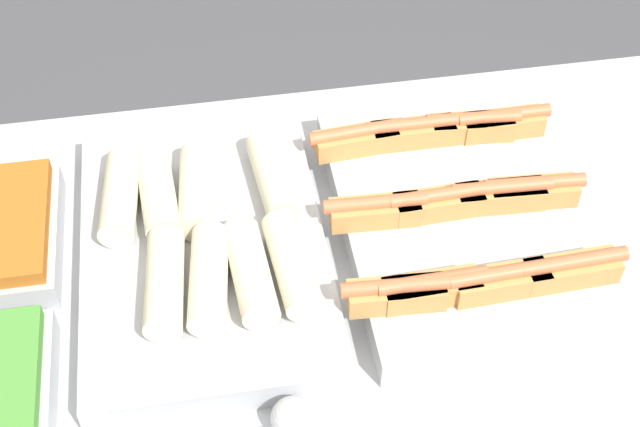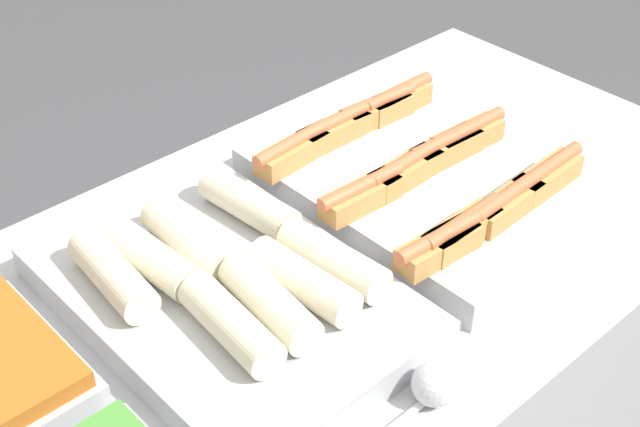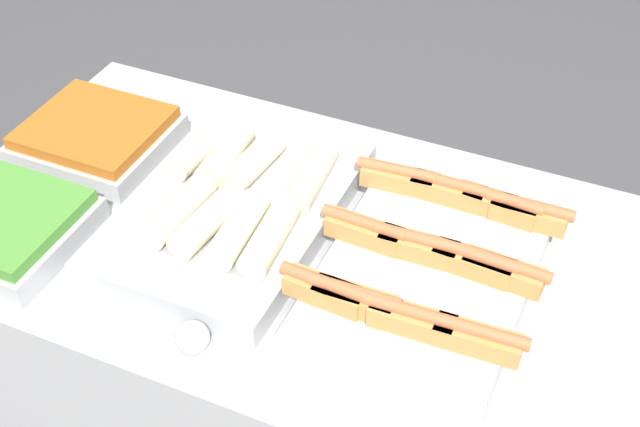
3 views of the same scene
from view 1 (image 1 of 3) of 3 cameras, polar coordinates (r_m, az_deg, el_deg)
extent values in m
cube|color=#B7BABF|center=(1.74, 0.75, -11.67)|extent=(1.47, 0.77, 0.87)
cube|color=#B7BABF|center=(1.40, 8.43, -0.50)|extent=(0.34, 0.52, 0.05)
cube|color=tan|center=(1.50, 9.71, 5.43)|extent=(0.14, 0.06, 0.04)
cylinder|color=#D66B42|center=(1.49, 9.80, 6.01)|extent=(0.16, 0.04, 0.02)
cube|color=tan|center=(1.35, 3.55, 0.03)|extent=(0.14, 0.05, 0.04)
cylinder|color=#D66B42|center=(1.33, 3.59, 0.63)|extent=(0.16, 0.03, 0.02)
cube|color=tan|center=(1.28, 11.48, -4.35)|extent=(0.14, 0.05, 0.04)
cylinder|color=#D66B42|center=(1.26, 11.62, -3.78)|extent=(0.16, 0.03, 0.02)
cube|color=tan|center=(1.26, 7.13, -4.88)|extent=(0.14, 0.05, 0.04)
cylinder|color=#D66B42|center=(1.24, 7.22, -4.30)|extent=(0.16, 0.03, 0.02)
cube|color=tan|center=(1.39, 11.45, 1.06)|extent=(0.14, 0.05, 0.04)
cylinder|color=#D66B42|center=(1.38, 11.57, 1.65)|extent=(0.16, 0.03, 0.02)
cube|color=tan|center=(1.46, 2.32, 4.66)|extent=(0.14, 0.05, 0.04)
cylinder|color=#D66B42|center=(1.45, 2.34, 5.25)|extent=(0.16, 0.03, 0.02)
cube|color=tan|center=(1.41, 13.42, 1.36)|extent=(0.14, 0.05, 0.04)
cylinder|color=#D66B42|center=(1.40, 13.56, 1.94)|extent=(0.16, 0.03, 0.02)
cube|color=tan|center=(1.37, 7.62, 0.53)|extent=(0.14, 0.05, 0.04)
cylinder|color=#D66B42|center=(1.35, 7.71, 1.12)|extent=(0.16, 0.03, 0.02)
cube|color=tan|center=(1.24, 4.90, -5.24)|extent=(0.14, 0.05, 0.04)
cylinder|color=#D66B42|center=(1.23, 4.96, -4.66)|extent=(0.16, 0.03, 0.02)
cube|color=tan|center=(1.48, 5.98, 5.12)|extent=(0.14, 0.05, 0.04)
cylinder|color=#D66B42|center=(1.47, 6.04, 5.71)|extent=(0.16, 0.02, 0.02)
cube|color=tan|center=(1.52, 11.58, 5.60)|extent=(0.14, 0.05, 0.04)
cylinder|color=#D66B42|center=(1.51, 11.69, 6.18)|extent=(0.16, 0.02, 0.02)
cube|color=tan|center=(1.32, 15.78, -3.55)|extent=(0.14, 0.05, 0.04)
cylinder|color=#D66B42|center=(1.30, 15.96, -2.98)|extent=(0.16, 0.03, 0.02)
cube|color=#B7BABF|center=(1.36, -7.39, -2.50)|extent=(0.36, 0.54, 0.05)
cylinder|color=beige|center=(1.27, -1.83, -3.23)|extent=(0.07, 0.17, 0.05)
cylinder|color=beige|center=(1.39, -12.68, 1.11)|extent=(0.07, 0.17, 0.05)
cylinder|color=beige|center=(1.39, -3.04, 2.34)|extent=(0.07, 0.17, 0.05)
cylinder|color=beige|center=(1.38, -10.34, 1.25)|extent=(0.06, 0.17, 0.05)
cylinder|color=beige|center=(1.26, -9.93, -4.36)|extent=(0.07, 0.17, 0.05)
cylinder|color=beige|center=(1.38, -7.91, 1.52)|extent=(0.07, 0.17, 0.05)
cylinder|color=beige|center=(1.26, -7.14, -4.11)|extent=(0.07, 0.17, 0.05)
cylinder|color=beige|center=(1.26, -4.47, -3.72)|extent=(0.06, 0.17, 0.05)
sphere|color=silver|center=(1.18, -1.79, -12.96)|extent=(0.06, 0.06, 0.06)
camera|label=2|loc=(0.59, -73.90, -9.52)|focal=50.00mm
camera|label=3|loc=(0.66, 98.55, -1.04)|focal=50.00mm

